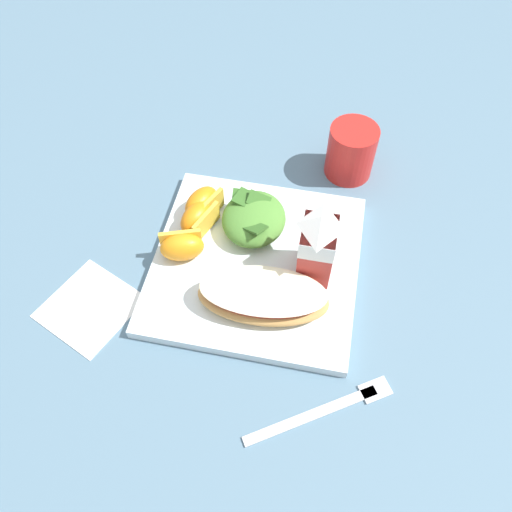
{
  "coord_description": "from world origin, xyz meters",
  "views": [
    {
      "loc": [
        0.4,
        0.08,
        0.61
      ],
      "look_at": [
        0.0,
        0.0,
        0.03
      ],
      "focal_mm": 36.45,
      "sensor_mm": 36.0,
      "label": 1
    }
  ],
  "objects_px": {
    "orange_wedge_middle": "(198,218)",
    "metal_fork": "(331,407)",
    "milk_carton": "(318,242)",
    "orange_wedge_rear": "(182,246)",
    "green_salad_pile": "(254,218)",
    "orange_wedge_front": "(202,203)",
    "white_plate": "(256,263)",
    "drinking_red_cup": "(351,151)",
    "paper_napkin": "(90,307)",
    "cheesy_pizza_bread": "(263,296)"
  },
  "relations": [
    {
      "from": "orange_wedge_middle",
      "to": "metal_fork",
      "type": "xyz_separation_m",
      "value": [
        0.22,
        0.22,
        -0.03
      ]
    },
    {
      "from": "milk_carton",
      "to": "orange_wedge_rear",
      "type": "relative_size",
      "value": 1.61
    },
    {
      "from": "green_salad_pile",
      "to": "orange_wedge_front",
      "type": "relative_size",
      "value": 1.44
    },
    {
      "from": "milk_carton",
      "to": "orange_wedge_front",
      "type": "height_order",
      "value": "milk_carton"
    },
    {
      "from": "white_plate",
      "to": "drinking_red_cup",
      "type": "height_order",
      "value": "drinking_red_cup"
    },
    {
      "from": "white_plate",
      "to": "milk_carton",
      "type": "distance_m",
      "value": 0.1
    },
    {
      "from": "metal_fork",
      "to": "orange_wedge_rear",
      "type": "bearing_deg",
      "value": -126.94
    },
    {
      "from": "paper_napkin",
      "to": "metal_fork",
      "type": "xyz_separation_m",
      "value": [
        0.07,
        0.33,
        0.0
      ]
    },
    {
      "from": "metal_fork",
      "to": "drinking_red_cup",
      "type": "xyz_separation_m",
      "value": [
        -0.39,
        -0.02,
        0.04
      ]
    },
    {
      "from": "cheesy_pizza_bread",
      "to": "green_salad_pile",
      "type": "relative_size",
      "value": 1.76
    },
    {
      "from": "orange_wedge_front",
      "to": "metal_fork",
      "type": "distance_m",
      "value": 0.33
    },
    {
      "from": "orange_wedge_rear",
      "to": "paper_napkin",
      "type": "bearing_deg",
      "value": -47.02
    },
    {
      "from": "cheesy_pizza_bread",
      "to": "green_salad_pile",
      "type": "height_order",
      "value": "green_salad_pile"
    },
    {
      "from": "white_plate",
      "to": "metal_fork",
      "type": "distance_m",
      "value": 0.22
    },
    {
      "from": "cheesy_pizza_bread",
      "to": "orange_wedge_front",
      "type": "distance_m",
      "value": 0.18
    },
    {
      "from": "orange_wedge_front",
      "to": "orange_wedge_middle",
      "type": "xyz_separation_m",
      "value": [
        0.03,
        0.0,
        0.0
      ]
    },
    {
      "from": "metal_fork",
      "to": "orange_wedge_middle",
      "type": "bearing_deg",
      "value": -135.56
    },
    {
      "from": "white_plate",
      "to": "drinking_red_cup",
      "type": "relative_size",
      "value": 3.27
    },
    {
      "from": "white_plate",
      "to": "paper_napkin",
      "type": "xyz_separation_m",
      "value": [
        0.11,
        -0.2,
        -0.01
      ]
    },
    {
      "from": "white_plate",
      "to": "cheesy_pizza_bread",
      "type": "xyz_separation_m",
      "value": [
        0.07,
        0.02,
        0.03
      ]
    },
    {
      "from": "green_salad_pile",
      "to": "orange_wedge_middle",
      "type": "bearing_deg",
      "value": -79.75
    },
    {
      "from": "orange_wedge_middle",
      "to": "metal_fork",
      "type": "relative_size",
      "value": 0.41
    },
    {
      "from": "orange_wedge_middle",
      "to": "orange_wedge_rear",
      "type": "relative_size",
      "value": 1.01
    },
    {
      "from": "cheesy_pizza_bread",
      "to": "orange_wedge_middle",
      "type": "height_order",
      "value": "orange_wedge_middle"
    },
    {
      "from": "cheesy_pizza_bread",
      "to": "orange_wedge_front",
      "type": "xyz_separation_m",
      "value": [
        -0.13,
        -0.11,
        0.0
      ]
    },
    {
      "from": "drinking_red_cup",
      "to": "paper_napkin",
      "type": "bearing_deg",
      "value": -44.65
    },
    {
      "from": "green_salad_pile",
      "to": "metal_fork",
      "type": "relative_size",
      "value": 0.59
    },
    {
      "from": "green_salad_pile",
      "to": "milk_carton",
      "type": "distance_m",
      "value": 0.11
    },
    {
      "from": "white_plate",
      "to": "orange_wedge_rear",
      "type": "relative_size",
      "value": 4.09
    },
    {
      "from": "green_salad_pile",
      "to": "orange_wedge_rear",
      "type": "height_order",
      "value": "green_salad_pile"
    },
    {
      "from": "milk_carton",
      "to": "drinking_red_cup",
      "type": "relative_size",
      "value": 1.29
    },
    {
      "from": "paper_napkin",
      "to": "orange_wedge_rear",
      "type": "bearing_deg",
      "value": 132.98
    },
    {
      "from": "cheesy_pizza_bread",
      "to": "metal_fork",
      "type": "xyz_separation_m",
      "value": [
        0.12,
        0.1,
        -0.03
      ]
    },
    {
      "from": "milk_carton",
      "to": "orange_wedge_rear",
      "type": "bearing_deg",
      "value": -85.54
    },
    {
      "from": "cheesy_pizza_bread",
      "to": "orange_wedge_middle",
      "type": "bearing_deg",
      "value": -133.1
    },
    {
      "from": "orange_wedge_middle",
      "to": "paper_napkin",
      "type": "height_order",
      "value": "orange_wedge_middle"
    },
    {
      "from": "milk_carton",
      "to": "paper_napkin",
      "type": "bearing_deg",
      "value": -68.68
    },
    {
      "from": "white_plate",
      "to": "green_salad_pile",
      "type": "xyz_separation_m",
      "value": [
        -0.06,
        -0.01,
        0.03
      ]
    },
    {
      "from": "orange_wedge_front",
      "to": "metal_fork",
      "type": "xyz_separation_m",
      "value": [
        0.25,
        0.22,
        -0.03
      ]
    },
    {
      "from": "cheesy_pizza_bread",
      "to": "paper_napkin",
      "type": "relative_size",
      "value": 1.6
    },
    {
      "from": "metal_fork",
      "to": "milk_carton",
      "type": "bearing_deg",
      "value": -166.0
    },
    {
      "from": "cheesy_pizza_bread",
      "to": "orange_wedge_front",
      "type": "height_order",
      "value": "orange_wedge_front"
    },
    {
      "from": "milk_carton",
      "to": "drinking_red_cup",
      "type": "bearing_deg",
      "value": 172.23
    },
    {
      "from": "orange_wedge_front",
      "to": "milk_carton",
      "type": "bearing_deg",
      "value": 69.33
    },
    {
      "from": "cheesy_pizza_bread",
      "to": "orange_wedge_front",
      "type": "relative_size",
      "value": 2.53
    },
    {
      "from": "orange_wedge_front",
      "to": "orange_wedge_middle",
      "type": "height_order",
      "value": "same"
    },
    {
      "from": "milk_carton",
      "to": "orange_wedge_middle",
      "type": "height_order",
      "value": "milk_carton"
    },
    {
      "from": "milk_carton",
      "to": "metal_fork",
      "type": "xyz_separation_m",
      "value": [
        0.18,
        0.05,
        -0.07
      ]
    },
    {
      "from": "milk_carton",
      "to": "drinking_red_cup",
      "type": "xyz_separation_m",
      "value": [
        -0.21,
        0.03,
        -0.03
      ]
    },
    {
      "from": "white_plate",
      "to": "orange_wedge_front",
      "type": "height_order",
      "value": "orange_wedge_front"
    }
  ]
}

